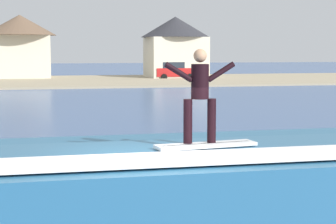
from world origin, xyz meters
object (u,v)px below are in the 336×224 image
surfer (200,91)px  car_far_shore (174,71)px  wave_crest (197,179)px  surfboard (206,145)px  house_small_cottage (20,41)px  house_gabled_white (175,44)px

surfer → car_far_shore: size_ratio=0.39×
wave_crest → surfboard: surfboard is taller
surfer → car_far_shore: (11.79, 50.98, -1.49)m
surfer → surfboard: bearing=-36.7°
surfboard → car_far_shore: car_far_shore is taller
surfboard → house_small_cottage: (-4.39, 55.03, 2.60)m
house_gabled_white → house_small_cottage: house_small_cottage is taller
house_gabled_white → house_small_cottage: 16.84m
car_far_shore → house_gabled_white: size_ratio=0.57×
car_far_shore → house_small_cottage: size_ratio=0.56×
wave_crest → house_gabled_white: bearing=76.8°
car_far_shore → house_gabled_white: bearing=73.8°
wave_crest → house_small_cottage: house_small_cottage is taller
wave_crest → surfer: (-0.12, -0.59, 1.77)m
wave_crest → surfer: surfer is taller
car_far_shore → house_gabled_white: 3.70m
surfboard → house_gabled_white: bearing=77.0°
house_small_cottage → surfboard: bearing=-85.4°
wave_crest → car_far_shore: size_ratio=2.52×
surfboard → house_small_cottage: house_small_cottage is taller
wave_crest → surfboard: 1.03m
house_small_cottage → car_far_shore: bearing=-13.9°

